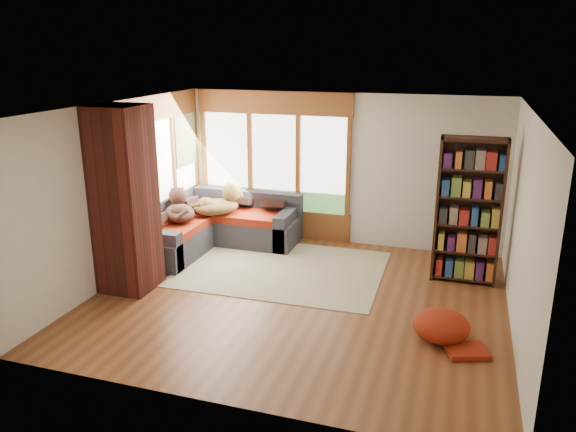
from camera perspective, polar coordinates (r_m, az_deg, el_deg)
The scene contains 17 objects.
floor at distance 7.82m, azimuth 1.00°, elevation -8.39°, with size 5.50×5.50×0.00m, color brown.
ceiling at distance 7.10m, azimuth 1.11°, elevation 10.93°, with size 5.50×5.50×0.00m, color white.
wall_back at distance 9.70m, azimuth 5.32°, elevation 4.72°, with size 5.50×0.04×2.60m, color silver.
wall_front at distance 5.15m, azimuth -7.04°, elevation -6.62°, with size 5.50×0.04×2.60m, color silver.
wall_left at distance 8.53m, azimuth -16.95°, elevation 2.34°, with size 0.04×5.00×2.60m, color silver.
wall_right at distance 7.11m, azimuth 22.80°, elevation -1.15°, with size 0.04×5.00×2.60m, color silver.
windows_back at distance 9.98m, azimuth -1.47°, elevation 5.43°, with size 2.82×0.10×1.90m.
windows_left at distance 9.48m, azimuth -12.77°, elevation 4.40°, with size 0.10×2.62×1.90m.
roller_blind at distance 10.11m, azimuth -10.40°, elevation 7.61°, with size 0.03×0.72×0.90m, color #728152.
brick_chimney at distance 8.06m, azimuth -16.28°, elevation 1.56°, with size 0.70×0.70×2.60m, color #471914.
sectional_sofa at distance 9.84m, azimuth -7.06°, elevation -1.19°, with size 2.20×2.20×0.80m.
area_rug at distance 8.80m, azimuth -0.62°, elevation -5.36°, with size 3.09×2.36×0.01m, color silver.
bookshelf at distance 8.43m, azimuth 17.85°, elevation 0.45°, with size 0.91×0.30×2.13m.
pouf at distance 6.97m, azimuth 15.34°, elevation -10.62°, with size 0.66×0.66×0.36m, color maroon.
dog_tan at distance 9.65m, azimuth -6.95°, elevation 1.34°, with size 0.92×0.89×0.45m.
dog_brindle at distance 9.47m, azimuth -11.01°, elevation 0.76°, with size 0.81×0.90×0.44m.
throw_pillows at distance 9.72m, azimuth -6.54°, elevation 1.33°, with size 1.98×1.68×0.45m.
Camera 1 is at (2.02, -6.77, 3.35)m, focal length 35.00 mm.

